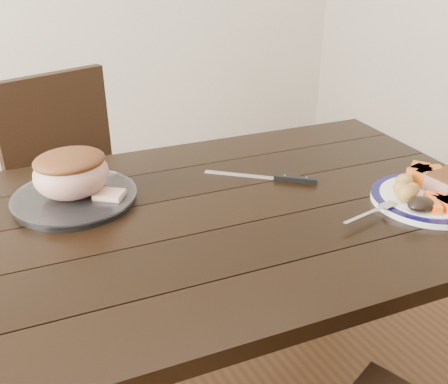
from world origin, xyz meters
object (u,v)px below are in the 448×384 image
chair_far (78,189)px  dinner_plate (426,200)px  pork_slice (447,184)px  carving_knife (281,178)px  dining_table (193,246)px  serving_platter (75,199)px  roast_joint (71,174)px  fork (374,212)px

chair_far → dinner_plate: chair_far is taller
pork_slice → carving_knife: 0.43m
dining_table → pork_slice: pork_slice is taller
dinner_plate → carving_knife: dinner_plate is taller
chair_far → pork_slice: bearing=112.6°
dining_table → carving_knife: carving_knife is taller
serving_platter → chair_far: bearing=78.7°
chair_far → serving_platter: (-0.11, -0.54, 0.23)m
dining_table → serving_platter: size_ratio=5.55×
chair_far → roast_joint: 0.63m
dinner_plate → roast_joint: (-0.79, 0.43, 0.07)m
fork → carving_knife: fork is taller
chair_far → pork_slice: 1.25m
fork → serving_platter: bearing=137.9°
serving_platter → carving_knife: (0.54, -0.14, -0.00)m
carving_knife → dinner_plate: bearing=-6.8°
dining_table → chair_far: bearing=99.8°
pork_slice → fork: bearing=178.5°
dining_table → chair_far: size_ratio=1.81×
dining_table → pork_slice: 0.67m
carving_knife → serving_platter: bearing=-153.2°
chair_far → serving_platter: size_ratio=3.06×
pork_slice → serving_platter: bearing=152.9°
serving_platter → fork: 0.74m
dinner_plate → carving_knife: (-0.25, 0.28, -0.00)m
pork_slice → dining_table: bearing=159.1°
dining_table → roast_joint: size_ratio=9.04×
chair_far → dinner_plate: bearing=110.4°
serving_platter → roast_joint: 0.07m
dining_table → roast_joint: (-0.23, 0.20, 0.17)m
dining_table → carving_knife: (0.30, 0.05, 0.10)m
dinner_plate → roast_joint: 0.90m
dining_table → fork: bearing=-31.4°
dining_table → carving_knife: 0.32m
roast_joint → chair_far: bearing=78.7°
dining_table → serving_platter: (-0.23, 0.20, 0.10)m
pork_slice → fork: size_ratio=0.53×
serving_platter → pork_slice: size_ratio=3.22×
dinner_plate → carving_knife: 0.38m
roast_joint → carving_knife: 0.56m
dining_table → fork: fork is taller
dining_table → serving_platter: bearing=139.6°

